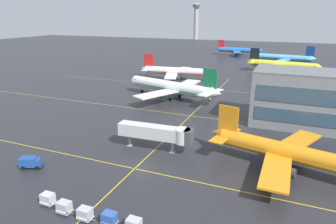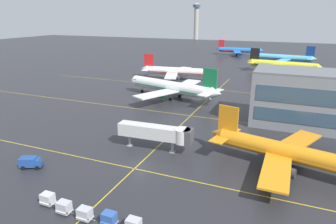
# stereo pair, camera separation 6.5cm
# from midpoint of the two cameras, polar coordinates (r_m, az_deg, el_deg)

# --- Properties ---
(ground_plane) EXTENTS (600.00, 600.00, 0.00)m
(ground_plane) POSITION_cam_midpoint_polar(r_m,az_deg,el_deg) (59.07, -5.51, -9.91)
(ground_plane) COLOR #28282D
(airliner_front_gate) EXTENTS (32.90, 27.96, 10.31)m
(airliner_front_gate) POSITION_cam_midpoint_polar(r_m,az_deg,el_deg) (59.56, 22.44, -7.28)
(airliner_front_gate) COLOR orange
(airliner_front_gate) RESTS_ON ground
(airliner_second_row) EXTENTS (38.29, 32.62, 12.06)m
(airliner_second_row) POSITION_cam_midpoint_polar(r_m,az_deg,el_deg) (102.31, 0.69, 4.82)
(airliner_second_row) COLOR white
(airliner_second_row) RESTS_ON ground
(airliner_third_row) EXTENTS (34.97, 30.01, 10.86)m
(airliner_third_row) POSITION_cam_midpoint_polar(r_m,az_deg,el_deg) (133.61, 1.72, 7.80)
(airliner_third_row) COLOR white
(airliner_third_row) RESTS_ON ground
(airliner_far_left_stand) EXTENTS (36.76, 31.41, 11.43)m
(airliner_far_left_stand) POSITION_cam_midpoint_polar(r_m,az_deg,el_deg) (160.43, 21.03, 8.43)
(airliner_far_left_stand) COLOR yellow
(airliner_far_left_stand) RESTS_ON ground
(airliner_far_right_stand) EXTENTS (35.55, 30.45, 11.05)m
(airliner_far_right_stand) POSITION_cam_midpoint_polar(r_m,az_deg,el_deg) (189.39, 21.35, 9.67)
(airliner_far_right_stand) COLOR #5BB7E5
(airliner_far_right_stand) RESTS_ON ground
(airliner_distant_taxiway) EXTENTS (33.69, 28.99, 10.47)m
(airliner_distant_taxiway) POSITION_cam_midpoint_polar(r_m,az_deg,el_deg) (224.07, 13.41, 11.49)
(airliner_distant_taxiway) COLOR blue
(airliner_distant_taxiway) RESTS_ON ground
(taxiway_markings) EXTENTS (154.76, 110.72, 0.01)m
(taxiway_markings) POSITION_cam_midpoint_polar(r_m,az_deg,el_deg) (85.88, 4.31, -0.72)
(taxiway_markings) COLOR yellow
(taxiway_markings) RESTS_ON ground
(service_truck_red_van) EXTENTS (4.50, 3.41, 2.10)m
(service_truck_red_van) POSITION_cam_midpoint_polar(r_m,az_deg,el_deg) (62.64, -24.77, -8.70)
(service_truck_red_van) COLOR #1E4793
(service_truck_red_van) RESTS_ON ground
(baggage_cart_row_leftmost) EXTENTS (2.75, 1.69, 1.86)m
(baggage_cart_row_leftmost) POSITION_cam_midpoint_polar(r_m,az_deg,el_deg) (50.62, -22.15, -15.19)
(baggage_cart_row_leftmost) COLOR #99999E
(baggage_cart_row_leftmost) RESTS_ON ground
(baggage_cart_row_second) EXTENTS (2.75, 1.69, 1.86)m
(baggage_cart_row_second) POSITION_cam_midpoint_polar(r_m,az_deg,el_deg) (47.95, -19.36, -16.85)
(baggage_cart_row_second) COLOR #99999E
(baggage_cart_row_second) RESTS_ON ground
(baggage_cart_row_middle) EXTENTS (2.75, 1.69, 1.86)m
(baggage_cart_row_middle) POSITION_cam_midpoint_polar(r_m,az_deg,el_deg) (45.80, -15.72, -18.29)
(baggage_cart_row_middle) COLOR #99999E
(baggage_cart_row_middle) RESTS_ON ground
(baggage_cart_row_fourth) EXTENTS (2.75, 1.69, 1.86)m
(baggage_cart_row_fourth) POSITION_cam_midpoint_polar(r_m,az_deg,el_deg) (44.23, -11.25, -19.39)
(baggage_cart_row_fourth) COLOR #99999E
(baggage_cart_row_fourth) RESTS_ON ground
(jet_bridge) EXTENTS (16.43, 3.77, 5.58)m
(jet_bridge) POSITION_cam_midpoint_polar(r_m,az_deg,el_deg) (62.60, -1.45, -4.05)
(jet_bridge) COLOR silver
(jet_bridge) RESTS_ON ground
(control_tower) EXTENTS (8.82, 8.82, 40.77)m
(control_tower) POSITION_cam_midpoint_polar(r_m,az_deg,el_deg) (362.59, 5.42, 17.41)
(control_tower) COLOR #ADA89E
(control_tower) RESTS_ON ground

